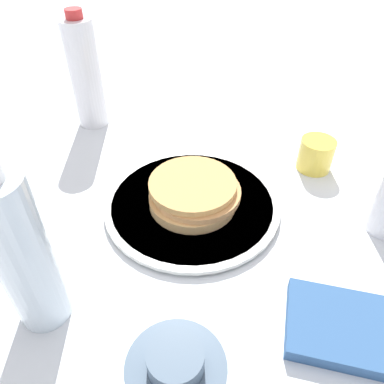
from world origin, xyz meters
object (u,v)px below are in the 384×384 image
(plate, at_px, (192,204))
(water_bottle_near, at_px, (22,255))
(water_bottle_far, at_px, (85,74))
(pancake_stack, at_px, (194,193))
(cream_jug, at_px, (177,383))
(juice_glass, at_px, (316,154))

(plate, xyz_separation_m, water_bottle_near, (-0.23, -0.15, 0.11))
(plate, distance_m, water_bottle_far, 0.37)
(pancake_stack, distance_m, water_bottle_far, 0.37)
(cream_jug, bearing_deg, juice_glass, 45.53)
(plate, height_order, pancake_stack, pancake_stack)
(pancake_stack, bearing_deg, plate, 143.39)
(plate, distance_m, pancake_stack, 0.03)
(plate, height_order, water_bottle_near, water_bottle_near)
(juice_glass, relative_size, water_bottle_far, 0.27)
(plate, bearing_deg, pancake_stack, -36.61)
(pancake_stack, bearing_deg, water_bottle_near, -148.05)
(water_bottle_near, bearing_deg, water_bottle_far, 79.99)
(plate, xyz_separation_m, pancake_stack, (0.00, -0.00, 0.02))
(water_bottle_near, distance_m, water_bottle_far, 0.48)
(plate, bearing_deg, juice_glass, 11.46)
(plate, height_order, water_bottle_far, water_bottle_far)
(pancake_stack, bearing_deg, water_bottle_far, 114.63)
(water_bottle_near, relative_size, water_bottle_far, 0.98)
(water_bottle_near, height_order, water_bottle_far, water_bottle_far)
(pancake_stack, relative_size, water_bottle_near, 0.65)
(juice_glass, distance_m, cream_jug, 0.49)
(plate, relative_size, water_bottle_near, 1.25)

